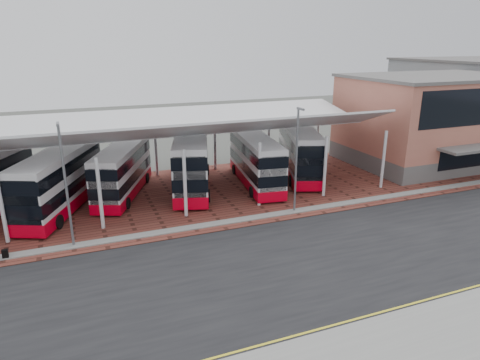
{
  "coord_description": "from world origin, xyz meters",
  "views": [
    {
      "loc": [
        -13.22,
        -20.68,
        12.54
      ],
      "look_at": [
        -1.97,
        7.66,
        2.66
      ],
      "focal_mm": 32.0,
      "sensor_mm": 36.0,
      "label": 1
    }
  ],
  "objects": [
    {
      "name": "ground",
      "position": [
        0.0,
        0.0,
        0.0
      ],
      "size": [
        140.0,
        140.0,
        0.0
      ],
      "primitive_type": "plane",
      "color": "#494B45"
    },
    {
      "name": "road",
      "position": [
        0.0,
        -1.0,
        0.01
      ],
      "size": [
        120.0,
        14.0,
        0.02
      ],
      "primitive_type": "cube",
      "color": "black",
      "rests_on": "ground"
    },
    {
      "name": "forecourt",
      "position": [
        2.0,
        13.0,
        0.03
      ],
      "size": [
        72.0,
        16.0,
        0.06
      ],
      "primitive_type": "cube",
      "color": "brown",
      "rests_on": "ground"
    },
    {
      "name": "sidewalk",
      "position": [
        0.0,
        -9.0,
        0.07
      ],
      "size": [
        120.0,
        4.0,
        0.14
      ],
      "primitive_type": "cube",
      "color": "gray",
      "rests_on": "ground"
    },
    {
      "name": "north_kerb",
      "position": [
        0.0,
        6.2,
        0.07
      ],
      "size": [
        120.0,
        0.8,
        0.14
      ],
      "primitive_type": "cube",
      "color": "gray",
      "rests_on": "ground"
    },
    {
      "name": "yellow_line_near",
      "position": [
        0.0,
        -7.0,
        0.03
      ],
      "size": [
        120.0,
        0.12,
        0.01
      ],
      "primitive_type": "cube",
      "color": "yellow",
      "rests_on": "road"
    },
    {
      "name": "yellow_line_far",
      "position": [
        0.0,
        -6.7,
        0.03
      ],
      "size": [
        120.0,
        0.12,
        0.01
      ],
      "primitive_type": "cube",
      "color": "yellow",
      "rests_on": "road"
    },
    {
      "name": "canopy",
      "position": [
        -6.0,
        13.94,
        5.8
      ],
      "size": [
        37.0,
        11.63,
        7.07
      ],
      "color": "silver",
      "rests_on": "ground"
    },
    {
      "name": "terminal",
      "position": [
        23.0,
        13.92,
        4.66
      ],
      "size": [
        18.4,
        14.4,
        9.25
      ],
      "color": "#5B5856",
      "rests_on": "ground"
    },
    {
      "name": "lamp_west",
      "position": [
        -14.0,
        6.27,
        4.36
      ],
      "size": [
        0.16,
        0.9,
        8.07
      ],
      "color": "slate",
      "rests_on": "ground"
    },
    {
      "name": "lamp_east",
      "position": [
        2.0,
        6.27,
        4.36
      ],
      "size": [
        0.16,
        0.9,
        8.07
      ],
      "color": "slate",
      "rests_on": "ground"
    },
    {
      "name": "bus_1",
      "position": [
        -14.61,
        13.27,
        2.35
      ],
      "size": [
        6.83,
        11.27,
        4.61
      ],
      "rotation": [
        0.0,
        0.0,
        -0.41
      ],
      "color": "silver",
      "rests_on": "forecourt"
    },
    {
      "name": "bus_2",
      "position": [
        -9.7,
        14.97,
        2.15
      ],
      "size": [
        6.15,
        10.32,
        4.21
      ],
      "rotation": [
        0.0,
        0.0,
        -0.4
      ],
      "color": "silver",
      "rests_on": "forecourt"
    },
    {
      "name": "bus_3",
      "position": [
        -3.76,
        14.65,
        2.49
      ],
      "size": [
        6.1,
        12.17,
        4.9
      ],
      "rotation": [
        0.0,
        0.0,
        -0.3
      ],
      "color": "silver",
      "rests_on": "forecourt"
    },
    {
      "name": "bus_4",
      "position": [
        1.86,
        13.47,
        2.26
      ],
      "size": [
        4.03,
        10.97,
        4.42
      ],
      "rotation": [
        0.0,
        0.0,
        -0.15
      ],
      "color": "silver",
      "rests_on": "forecourt"
    },
    {
      "name": "bus_5",
      "position": [
        7.01,
        14.67,
        2.39
      ],
      "size": [
        6.32,
        11.58,
        4.68
      ],
      "rotation": [
        0.0,
        0.0,
        -0.35
      ],
      "color": "silver",
      "rests_on": "forecourt"
    },
    {
      "name": "suitcase",
      "position": [
        -17.86,
        6.0,
        0.36
      ],
      "size": [
        0.35,
        0.25,
        0.59
      ],
      "primitive_type": "cube",
      "color": "black",
      "rests_on": "forecourt"
    }
  ]
}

